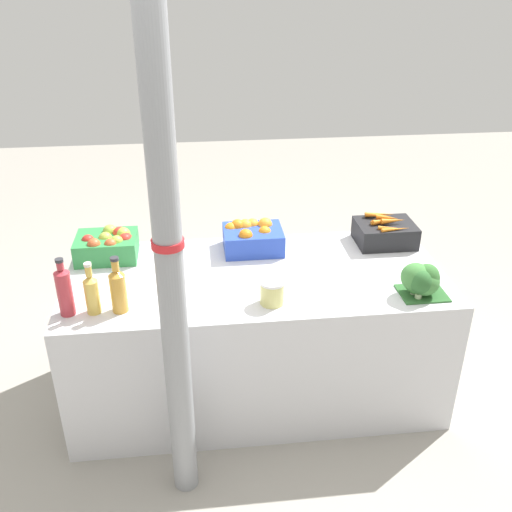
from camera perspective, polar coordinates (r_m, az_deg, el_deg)
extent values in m
plane|color=gray|center=(3.32, 0.00, -13.01)|extent=(10.00, 10.00, 0.00)
cube|color=silver|center=(3.09, 0.00, -7.77)|extent=(1.91, 0.88, 0.74)
cylinder|color=gray|center=(2.15, -8.61, -1.42)|extent=(0.11, 0.11, 2.25)
cylinder|color=red|center=(2.10, -8.82, 1.26)|extent=(0.12, 0.12, 0.03)
cube|color=#2D8442|center=(3.12, -14.69, 0.87)|extent=(0.32, 0.25, 0.12)
sphere|color=#BC562D|center=(3.03, -15.90, 1.07)|extent=(0.07, 0.07, 0.07)
sphere|color=red|center=(3.10, -16.45, 1.47)|extent=(0.07, 0.07, 0.07)
sphere|color=#9EBC42|center=(3.10, -14.82, 1.68)|extent=(0.07, 0.07, 0.07)
sphere|color=#9EBC42|center=(3.11, -13.14, 2.11)|extent=(0.08, 0.08, 0.08)
sphere|color=#9EBC42|center=(3.16, -14.40, 2.40)|extent=(0.07, 0.07, 0.07)
sphere|color=red|center=(3.07, -12.96, 1.61)|extent=(0.07, 0.07, 0.07)
sphere|color=red|center=(3.12, -13.43, 2.18)|extent=(0.08, 0.08, 0.08)
sphere|color=red|center=(3.08, -12.81, 1.74)|extent=(0.06, 0.06, 0.06)
sphere|color=#9EBC42|center=(3.04, -13.76, 1.40)|extent=(0.07, 0.07, 0.07)
sphere|color=#BC562D|center=(3.02, -14.33, 1.09)|extent=(0.07, 0.07, 0.07)
cube|color=#2847B7|center=(3.10, -0.30, 1.64)|extent=(0.32, 0.25, 0.12)
sphere|color=orange|center=(3.15, -0.36, 3.13)|extent=(0.07, 0.07, 0.07)
sphere|color=orange|center=(3.14, 0.91, 3.13)|extent=(0.08, 0.08, 0.08)
sphere|color=orange|center=(3.01, -1.04, 2.03)|extent=(0.08, 0.08, 0.08)
sphere|color=orange|center=(3.12, -2.51, 2.70)|extent=(0.08, 0.08, 0.08)
sphere|color=orange|center=(3.07, 0.87, 2.38)|extent=(0.07, 0.07, 0.07)
sphere|color=orange|center=(3.14, -1.07, 2.97)|extent=(0.08, 0.08, 0.08)
sphere|color=orange|center=(3.12, -1.86, 2.98)|extent=(0.08, 0.08, 0.08)
cube|color=black|center=(3.26, 12.76, 2.24)|extent=(0.32, 0.25, 0.12)
cone|color=orange|center=(3.15, 13.80, 2.62)|extent=(0.16, 0.04, 0.02)
cone|color=orange|center=(3.30, 12.28, 4.08)|extent=(0.17, 0.04, 0.03)
cone|color=orange|center=(3.28, 12.20, 3.97)|extent=(0.15, 0.08, 0.03)
cone|color=orange|center=(3.25, 13.00, 3.75)|extent=(0.12, 0.07, 0.03)
cone|color=orange|center=(3.16, 13.32, 2.71)|extent=(0.14, 0.05, 0.02)
cone|color=orange|center=(3.22, 12.54, 3.32)|extent=(0.13, 0.03, 0.03)
cone|color=orange|center=(3.23, 12.82, 3.46)|extent=(0.16, 0.06, 0.03)
cone|color=orange|center=(3.22, 13.56, 3.46)|extent=(0.14, 0.04, 0.03)
cube|color=#2D602D|center=(2.83, 16.28, -3.58)|extent=(0.22, 0.18, 0.01)
ellipsoid|color=#387033|center=(2.77, 15.78, -2.25)|extent=(0.12, 0.12, 0.15)
cylinder|color=#B2C693|center=(2.80, 15.61, -3.43)|extent=(0.03, 0.03, 0.02)
ellipsoid|color=#387033|center=(2.78, 16.71, -2.11)|extent=(0.12, 0.12, 0.14)
cylinder|color=#B2C693|center=(2.82, 16.51, -3.40)|extent=(0.03, 0.03, 0.02)
ellipsoid|color=#427F3D|center=(2.77, 15.70, -2.04)|extent=(0.14, 0.14, 0.13)
cylinder|color=#B2C693|center=(2.80, 15.51, -3.42)|extent=(0.03, 0.03, 0.02)
ellipsoid|color=#427F3D|center=(2.78, 16.44, -2.44)|extent=(0.15, 0.15, 0.13)
cylinder|color=#B2C693|center=(2.81, 16.29, -3.44)|extent=(0.03, 0.03, 0.02)
ellipsoid|color=#2D602D|center=(2.74, 16.13, -2.48)|extent=(0.10, 0.10, 0.12)
cylinder|color=#B2C693|center=(2.77, 15.93, -3.82)|extent=(0.03, 0.03, 0.02)
cylinder|color=#B2333D|center=(2.66, -18.56, -3.58)|extent=(0.07, 0.07, 0.21)
cone|color=#B2333D|center=(2.60, -18.93, -1.42)|extent=(0.07, 0.07, 0.02)
cylinder|color=#B2333D|center=(2.59, -19.02, -0.90)|extent=(0.03, 0.03, 0.04)
cylinder|color=#2D2D33|center=(2.58, -19.10, -0.42)|extent=(0.04, 0.04, 0.01)
cylinder|color=gold|center=(2.65, -16.04, -3.94)|extent=(0.06, 0.06, 0.16)
cone|color=gold|center=(2.60, -16.30, -2.19)|extent=(0.06, 0.06, 0.03)
cylinder|color=gold|center=(2.58, -16.41, -1.46)|extent=(0.03, 0.03, 0.05)
cylinder|color=silver|center=(2.57, -16.51, -0.83)|extent=(0.03, 0.03, 0.01)
cylinder|color=gold|center=(2.62, -13.57, -3.63)|extent=(0.07, 0.07, 0.18)
cone|color=gold|center=(2.57, -13.82, -1.64)|extent=(0.07, 0.07, 0.02)
cylinder|color=gold|center=(2.55, -13.91, -0.92)|extent=(0.03, 0.03, 0.05)
cylinder|color=#2D2D33|center=(2.54, -13.99, -0.28)|extent=(0.04, 0.04, 0.01)
cylinder|color=#D1CC75|center=(2.62, 1.62, -3.73)|extent=(0.11, 0.11, 0.11)
cylinder|color=white|center=(2.59, 1.64, -2.61)|extent=(0.12, 0.12, 0.01)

